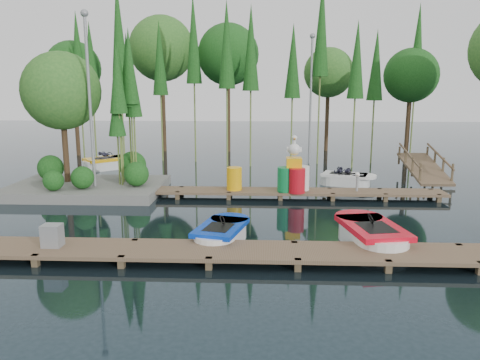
{
  "coord_description": "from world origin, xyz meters",
  "views": [
    {
      "loc": [
        1.24,
        -15.8,
        4.35
      ],
      "look_at": [
        0.5,
        0.5,
        1.1
      ],
      "focal_mm": 35.0,
      "sensor_mm": 36.0,
      "label": 1
    }
  ],
  "objects_px": {
    "boat_red": "(371,236)",
    "drum_cluster": "(294,175)",
    "utility_cabinet": "(52,236)",
    "yellow_barrel": "(234,179)",
    "island": "(79,116)",
    "boat_blue": "(222,234)",
    "boat_yellow_far": "(108,163)"
  },
  "relations": [
    {
      "from": "utility_cabinet",
      "to": "drum_cluster",
      "type": "bearing_deg",
      "value": 45.65
    },
    {
      "from": "drum_cluster",
      "to": "utility_cabinet",
      "type": "bearing_deg",
      "value": -134.35
    },
    {
      "from": "boat_red",
      "to": "drum_cluster",
      "type": "height_order",
      "value": "drum_cluster"
    },
    {
      "from": "utility_cabinet",
      "to": "drum_cluster",
      "type": "xyz_separation_m",
      "value": [
        6.69,
        6.84,
        0.36
      ]
    },
    {
      "from": "boat_blue",
      "to": "yellow_barrel",
      "type": "bearing_deg",
      "value": 103.61
    },
    {
      "from": "boat_red",
      "to": "yellow_barrel",
      "type": "height_order",
      "value": "yellow_barrel"
    },
    {
      "from": "island",
      "to": "boat_yellow_far",
      "type": "height_order",
      "value": "island"
    },
    {
      "from": "island",
      "to": "boat_blue",
      "type": "relative_size",
      "value": 2.48
    },
    {
      "from": "boat_blue",
      "to": "utility_cabinet",
      "type": "height_order",
      "value": "utility_cabinet"
    },
    {
      "from": "island",
      "to": "boat_red",
      "type": "xyz_separation_m",
      "value": [
        10.61,
        -6.54,
        -2.89
      ]
    },
    {
      "from": "yellow_barrel",
      "to": "boat_blue",
      "type": "bearing_deg",
      "value": -90.37
    },
    {
      "from": "island",
      "to": "boat_yellow_far",
      "type": "relative_size",
      "value": 2.21
    },
    {
      "from": "boat_red",
      "to": "utility_cabinet",
      "type": "bearing_deg",
      "value": 177.77
    },
    {
      "from": "boat_blue",
      "to": "drum_cluster",
      "type": "xyz_separation_m",
      "value": [
        2.42,
        5.49,
        0.71
      ]
    },
    {
      "from": "island",
      "to": "boat_red",
      "type": "bearing_deg",
      "value": -31.66
    },
    {
      "from": "utility_cabinet",
      "to": "yellow_barrel",
      "type": "distance_m",
      "value": 8.22
    },
    {
      "from": "utility_cabinet",
      "to": "boat_yellow_far",
      "type": "bearing_deg",
      "value": 102.29
    },
    {
      "from": "boat_blue",
      "to": "boat_yellow_far",
      "type": "relative_size",
      "value": 0.89
    },
    {
      "from": "island",
      "to": "boat_red",
      "type": "relative_size",
      "value": 2.1
    },
    {
      "from": "island",
      "to": "yellow_barrel",
      "type": "height_order",
      "value": "island"
    },
    {
      "from": "drum_cluster",
      "to": "boat_yellow_far",
      "type": "bearing_deg",
      "value": 145.97
    },
    {
      "from": "utility_cabinet",
      "to": "boat_blue",
      "type": "bearing_deg",
      "value": 17.62
    },
    {
      "from": "boat_blue",
      "to": "yellow_barrel",
      "type": "height_order",
      "value": "yellow_barrel"
    },
    {
      "from": "utility_cabinet",
      "to": "yellow_barrel",
      "type": "xyz_separation_m",
      "value": [
        4.3,
        7.0,
        0.16
      ]
    },
    {
      "from": "island",
      "to": "boat_yellow_far",
      "type": "bearing_deg",
      "value": 97.48
    },
    {
      "from": "boat_blue",
      "to": "island",
      "type": "bearing_deg",
      "value": 148.99
    },
    {
      "from": "boat_red",
      "to": "drum_cluster",
      "type": "bearing_deg",
      "value": 96.69
    },
    {
      "from": "utility_cabinet",
      "to": "drum_cluster",
      "type": "relative_size",
      "value": 0.26
    },
    {
      "from": "island",
      "to": "boat_blue",
      "type": "bearing_deg",
      "value": -44.99
    },
    {
      "from": "utility_cabinet",
      "to": "drum_cluster",
      "type": "height_order",
      "value": "drum_cluster"
    },
    {
      "from": "island",
      "to": "drum_cluster",
      "type": "distance_m",
      "value": 9.19
    },
    {
      "from": "boat_red",
      "to": "island",
      "type": "bearing_deg",
      "value": 137.69
    }
  ]
}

